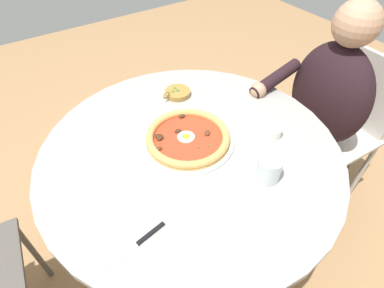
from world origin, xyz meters
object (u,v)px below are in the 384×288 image
Objects in this scene: dining_table at (190,175)px; water_glass at (269,170)px; cafe_chair_diner at (337,118)px; olive_pan at (177,93)px; steak_knife at (142,240)px; diner_person at (316,128)px; pizza_on_plate at (188,138)px; ramekin_capers at (273,131)px.

dining_table is 12.36× the size of water_glass.
olive_pan is at bearing 64.46° from cafe_chair_diner.
steak_knife reaches higher than dining_table.
dining_table is 8.07× the size of olive_pan.
pizza_on_plate is at bearing 83.98° from diner_person.
olive_pan reaches higher than pizza_on_plate.
dining_table is 0.41m from steak_knife.
water_glass reaches higher than ramekin_capers.
water_glass is (-0.28, -0.12, 0.02)m from pizza_on_plate.
pizza_on_plate is (0.03, -0.01, 0.16)m from dining_table.
dining_table is at bearing 68.80° from ramekin_capers.
pizza_on_plate is 0.90m from cafe_chair_diner.
pizza_on_plate is 0.40× the size of cafe_chair_diner.
diner_person is at bearing 85.93° from cafe_chair_diner.
pizza_on_plate is 3.85× the size of water_glass.
ramekin_capers is (0.11, -0.60, 0.02)m from steak_knife.
olive_pan is at bearing 59.95° from diner_person.
dining_table is 0.36m from ramekin_capers.
water_glass is 0.41× the size of steak_knife.
olive_pan is (0.41, 0.16, -0.01)m from ramekin_capers.
steak_knife is 0.68m from olive_pan.
water_glass is at bearing -157.35° from pizza_on_plate.
water_glass is 0.69m from diner_person.
cafe_chair_diner is at bearing -74.95° from water_glass.
steak_knife is at bearing 129.03° from pizza_on_plate.
diner_person reaches higher than water_glass.
dining_table is at bearing 155.90° from olive_pan.
diner_person is at bearing -120.05° from olive_pan.
diner_person is (0.07, -0.43, -0.25)m from ramekin_capers.
steak_knife is 1.07m from diner_person.
steak_knife is at bearing 86.45° from water_glass.
cafe_chair_diner reaches higher than olive_pan.
olive_pan is (0.52, -0.44, 0.01)m from steak_knife.
dining_table is at bearing 27.72° from water_glass.
ramekin_capers is (0.14, -0.16, -0.02)m from water_glass.
ramekin_capers is 0.51m from diner_person.
ramekin_capers is 0.47× the size of olive_pan.
ramekin_capers is 0.06× the size of diner_person.
steak_knife is 1.21m from cafe_chair_diner.
ramekin_capers is (-0.15, -0.28, 0.00)m from pizza_on_plate.
dining_table is at bearing -53.79° from steak_knife.
pizza_on_plate is at bearing 84.32° from cafe_chair_diner.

